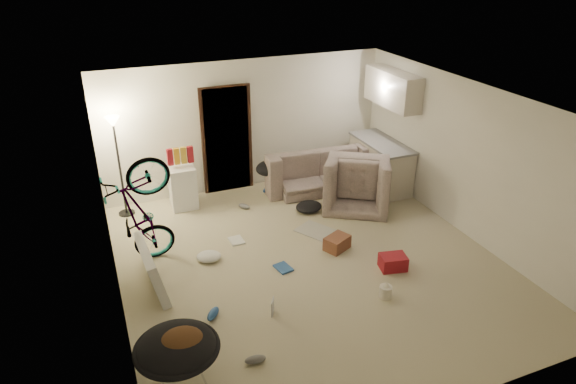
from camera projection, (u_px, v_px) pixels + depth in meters
name	position (u px, v px, depth m)	size (l,w,h in m)	color
floor	(309.00, 262.00, 7.82)	(5.50, 6.00, 0.02)	#C2B895
ceiling	(313.00, 101.00, 6.72)	(5.50, 6.00, 0.02)	white
wall_back	(246.00, 125.00, 9.78)	(5.50, 0.02, 2.50)	white
wall_front	(445.00, 316.00, 4.76)	(5.50, 0.02, 2.50)	white
wall_left	(108.00, 224.00, 6.33)	(0.02, 6.00, 2.50)	white
wall_right	(468.00, 160.00, 8.21)	(0.02, 6.00, 2.50)	white
doorway	(227.00, 140.00, 9.71)	(0.85, 0.10, 2.04)	black
door_trim	(227.00, 140.00, 9.68)	(0.97, 0.04, 2.10)	black
floor_lamp	(116.00, 145.00, 8.64)	(0.28, 0.28, 1.81)	black
kitchen_counter	(380.00, 165.00, 10.12)	(0.60, 1.50, 0.88)	beige
counter_top	(382.00, 143.00, 9.92)	(0.64, 1.54, 0.04)	gray
kitchen_uppers	(393.00, 89.00, 9.50)	(0.38, 1.40, 0.65)	beige
sofa	(315.00, 172.00, 10.14)	(2.10, 0.82, 0.61)	#3D453D
armchair	(358.00, 184.00, 9.47)	(1.14, 1.00, 0.74)	#3D453D
bicycle	(143.00, 237.00, 7.57)	(0.62, 1.79, 0.94)	black
book_asset	(272.00, 317.00, 6.64)	(0.17, 0.23, 0.02)	maroon
mini_fridge	(183.00, 187.00, 9.30)	(0.46, 0.46, 0.78)	white
snack_box_0	(170.00, 157.00, 8.98)	(0.10, 0.07, 0.30)	maroon
snack_box_1	(177.00, 156.00, 9.02)	(0.10, 0.07, 0.30)	#C48418
snack_box_2	(184.00, 155.00, 9.06)	(0.10, 0.07, 0.30)	gold
snack_box_3	(190.00, 154.00, 9.10)	(0.10, 0.07, 0.30)	maroon
saucer_chair	(178.00, 354.00, 5.51)	(0.93, 0.93, 0.66)	silver
hoodie	(181.00, 341.00, 5.42)	(0.48, 0.40, 0.22)	#4F301B
sofa_drape	(270.00, 168.00, 9.71)	(0.56, 0.46, 0.28)	black
tv_box	(152.00, 269.00, 7.04)	(0.12, 1.04, 0.68)	silver
drink_case_a	(337.00, 243.00, 8.10)	(0.39, 0.28, 0.22)	brown
drink_case_b	(393.00, 262.00, 7.61)	(0.38, 0.28, 0.22)	maroon
juicer	(386.00, 291.00, 6.99)	(0.17, 0.17, 0.25)	silver
newspaper	(316.00, 231.00, 8.66)	(0.47, 0.61, 0.01)	#B0AEA2
book_blue	(283.00, 268.00, 7.65)	(0.20, 0.28, 0.03)	#285192
book_white	(236.00, 241.00, 8.35)	(0.22, 0.28, 0.03)	silver
shoe_0	(268.00, 189.00, 10.01)	(0.28, 0.11, 0.10)	#285192
shoe_1	(244.00, 206.00, 9.37)	(0.25, 0.10, 0.09)	slate
shoe_2	(213.00, 314.00, 6.64)	(0.27, 0.11, 0.10)	#285192
shoe_3	(255.00, 359.00, 5.92)	(0.25, 0.10, 0.09)	slate
clothes_lump_b	(309.00, 207.00, 9.29)	(0.49, 0.43, 0.15)	black
clothes_lump_c	(209.00, 256.00, 7.84)	(0.38, 0.32, 0.12)	silver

